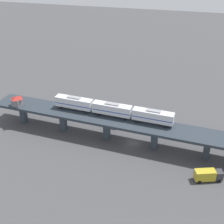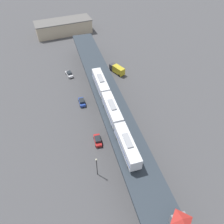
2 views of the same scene
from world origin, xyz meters
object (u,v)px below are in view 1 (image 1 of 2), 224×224
street_car_blue (165,132)px  delivery_truck (208,175)px  street_car_white (224,140)px  subway_train (112,109)px  signal_hut (17,101)px  street_lamp (85,108)px  street_car_red (111,125)px

street_car_blue → delivery_truck: 22.59m
street_car_white → subway_train: bearing=-81.4°
subway_train → signal_hut: (1.14, -31.31, -0.74)m
street_car_blue → subway_train: bearing=-72.7°
signal_hut → street_lamp: bearing=116.3°
street_car_white → signal_hut: bearing=-84.5°
street_car_red → delivery_truck: bearing=58.9°
street_car_blue → street_lamp: bearing=-97.4°
street_car_blue → street_lamp: street_lamp is taller
signal_hut → delivery_truck: (12.33, 60.29, -7.33)m
street_car_blue → street_car_white: bearing=90.7°
street_car_red → street_car_blue: bearing=89.3°
subway_train → street_car_red: 10.46m
street_car_red → signal_hut: bearing=-77.9°
street_car_white → delivery_truck: size_ratio=0.61×
signal_hut → street_car_white: size_ratio=0.76×
street_lamp → delivery_truck: bearing=61.6°
subway_train → street_car_blue: 18.92m
street_car_red → street_lamp: size_ratio=0.67×
delivery_truck → subway_train: bearing=-114.9°
subway_train → street_car_red: (-5.17, -1.86, -8.90)m
street_car_blue → street_lamp: 28.05m
street_car_blue → delivery_truck: bearing=35.3°
street_car_white → street_car_red: bearing=-90.0°
delivery_truck → street_lamp: street_lamp is taller
street_car_white → street_lamp: bearing=-94.2°
subway_train → street_car_red: subway_train is taller
street_car_red → street_car_white: bearing=90.0°
street_car_white → street_lamp: street_lamp is taller
street_car_red → street_lamp: (-3.36, -9.84, 3.17)m
signal_hut → delivery_truck: bearing=78.4°
street_car_red → delivery_truck: size_ratio=0.61×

